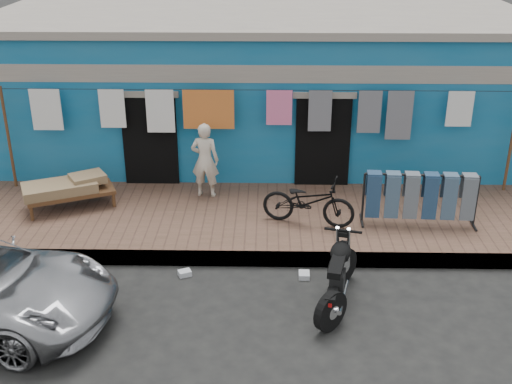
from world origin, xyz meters
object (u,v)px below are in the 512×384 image
object	(u,v)px
charpoy	(70,193)
motorcycle	(337,274)
seated_person	(205,160)
jeans_rack	(420,198)
bicycle	(309,196)

from	to	relation	value
charpoy	motorcycle	bearing A→B (deg)	-30.62
seated_person	jeans_rack	bearing A→B (deg)	170.70
bicycle	motorcycle	bearing A→B (deg)	-157.41
seated_person	charpoy	xyz separation A→B (m)	(-2.53, -0.60, -0.46)
bicycle	jeans_rack	bearing A→B (deg)	-74.33
seated_person	bicycle	size ratio (longest dim) A/B	0.90
charpoy	jeans_rack	distance (m)	6.51
motorcycle	charpoy	size ratio (longest dim) A/B	0.91
seated_person	charpoy	size ratio (longest dim) A/B	0.80
charpoy	jeans_rack	bearing A→B (deg)	-5.06
seated_person	charpoy	bearing A→B (deg)	20.71
bicycle	charpoy	xyz separation A→B (m)	(-4.49, 0.61, -0.25)
seated_person	bicycle	distance (m)	2.32
motorcycle	jeans_rack	xyz separation A→B (m)	(1.68, 2.27, 0.23)
motorcycle	charpoy	xyz separation A→B (m)	(-4.80, 2.84, 0.01)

